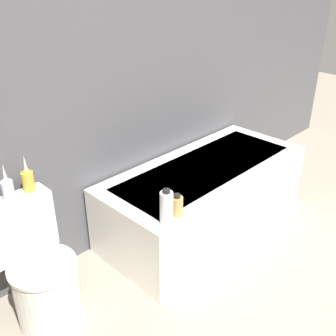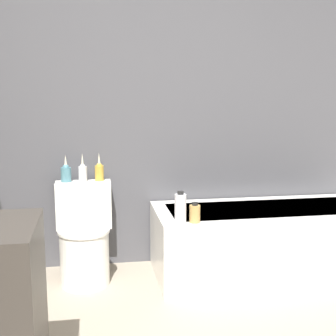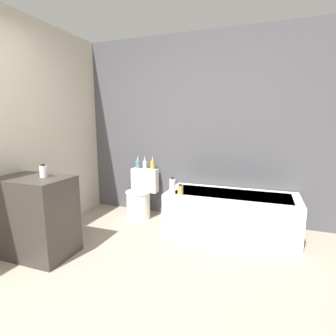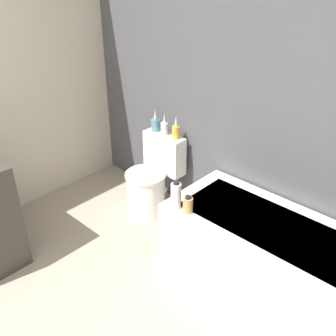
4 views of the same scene
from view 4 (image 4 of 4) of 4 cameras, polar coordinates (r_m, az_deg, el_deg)
The scene contains 8 objects.
wall_back_tiled at distance 3.01m, azimuth 9.99°, elevation 12.87°, with size 6.40×0.06×2.60m.
bathtub at distance 2.89m, azimuth 15.63°, elevation -12.60°, with size 1.63×0.70×0.50m.
toilet at distance 3.54m, azimuth -2.43°, elevation -1.91°, with size 0.40×0.49×0.70m.
vase_gold at distance 3.52m, azimuth -1.86°, elevation 6.47°, with size 0.08×0.08×0.20m.
vase_silver at distance 3.43m, azimuth -0.53°, elevation 5.92°, with size 0.06×0.06×0.21m.
vase_bronze at distance 3.36m, azimuth 1.14°, elevation 5.44°, with size 0.07×0.07×0.21m.
shampoo_bottle_tall at distance 2.78m, azimuth 1.16°, elevation -4.02°, with size 0.08×0.08×0.22m.
shampoo_bottle_short at distance 2.76m, azimuth 2.88°, elevation -5.37°, with size 0.07×0.07×0.14m.
Camera 4 is at (1.58, 0.00, 2.13)m, focal length 42.00 mm.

